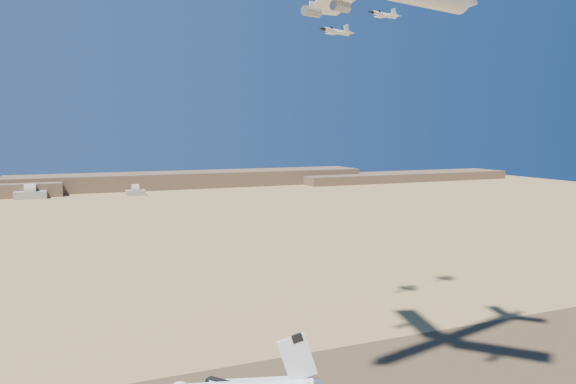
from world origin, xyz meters
name	(u,v)px	position (x,y,z in m)	size (l,w,h in m)	color
ridgeline	(151,183)	(65.32, 527.31, 7.63)	(960.00, 90.00, 18.00)	brown
hangars	(26,195)	(-64.00, 478.43, 4.83)	(200.50, 29.50, 30.00)	#A8A595
chase_jet_d	(336,31)	(45.89, 46.16, 99.64)	(15.41, 9.18, 3.99)	silver
chase_jet_e	(384,14)	(67.47, 51.04, 107.71)	(15.13, 8.82, 3.85)	silver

